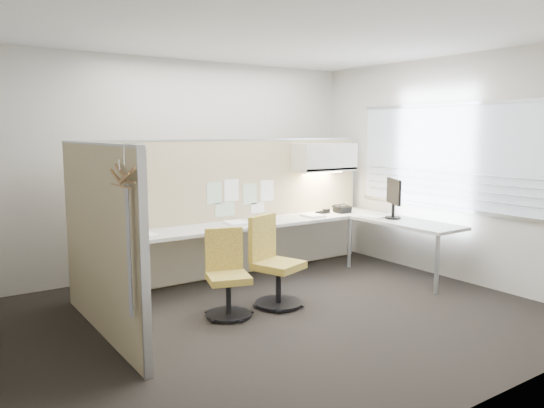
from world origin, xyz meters
TOP-DOWN VIEW (x-y plane):
  - floor at (0.00, 0.00)m, footprint 5.50×4.50m
  - ceiling at (0.00, 0.00)m, footprint 5.50×4.50m
  - wall_back at (0.00, 2.25)m, footprint 5.50×0.02m
  - wall_front at (0.00, -2.25)m, footprint 5.50×0.02m
  - wall_right at (2.75, 0.00)m, footprint 0.02×4.50m
  - window_pane at (2.73, 0.00)m, footprint 0.01×2.80m
  - partition_back at (0.55, 1.60)m, footprint 4.10×0.06m
  - partition_left at (-1.50, 0.50)m, footprint 0.06×2.20m
  - desk at (0.93, 1.13)m, footprint 4.00×2.07m
  - overhead_bin at (1.90, 1.39)m, footprint 0.90×0.36m
  - task_light_strip at (1.90, 1.39)m, footprint 0.60×0.06m
  - pinned_papers at (0.63, 1.57)m, footprint 1.01×0.00m
  - poster at (-1.05, 1.57)m, footprint 0.28×0.00m
  - chair_left at (-0.30, 0.29)m, footprint 0.51×0.52m
  - chair_right at (0.27, 0.29)m, footprint 0.57×0.59m
  - monitor at (2.30, 0.47)m, footprint 0.27×0.45m
  - phone at (2.10, 1.24)m, footprint 0.21×0.21m
  - stapler at (1.72, 1.28)m, footprint 0.15×0.08m
  - tape_dispenser at (1.88, 1.32)m, footprint 0.11×0.08m
  - coat_hook at (-1.58, -0.44)m, footprint 0.18×0.43m
  - paper_stack_0 at (-0.82, 1.19)m, footprint 0.25×0.31m
  - paper_stack_1 at (0.38, 1.25)m, footprint 0.27×0.33m
  - paper_stack_2 at (0.76, 1.25)m, footprint 0.28×0.34m
  - paper_stack_3 at (1.54, 1.20)m, footprint 0.24×0.31m
  - paper_stack_4 at (2.17, 0.72)m, footprint 0.28×0.33m

SIDE VIEW (x-z plane):
  - floor at x=0.00m, z-range -0.01..0.00m
  - chair_left at x=-0.30m, z-range -0.03..0.84m
  - chair_right at x=0.27m, z-range -0.03..0.93m
  - desk at x=0.93m, z-range 0.24..0.97m
  - paper_stack_4 at x=2.17m, z-range 0.73..0.75m
  - paper_stack_2 at x=0.76m, z-range 0.73..0.75m
  - paper_stack_0 at x=-0.82m, z-range 0.73..0.76m
  - paper_stack_3 at x=1.54m, z-range 0.73..0.76m
  - paper_stack_1 at x=0.38m, z-range 0.73..0.77m
  - stapler at x=1.72m, z-range 0.73..0.78m
  - tape_dispenser at x=1.88m, z-range 0.73..0.79m
  - phone at x=2.10m, z-range 0.72..0.84m
  - partition_back at x=0.55m, z-range 0.00..1.75m
  - partition_left at x=-1.50m, z-range 0.00..1.75m
  - monitor at x=2.30m, z-range 0.77..1.29m
  - pinned_papers at x=0.63m, z-range 0.80..1.27m
  - task_light_strip at x=1.90m, z-range 1.29..1.31m
  - wall_back at x=0.00m, z-range 0.00..2.80m
  - wall_front at x=0.00m, z-range 0.00..2.80m
  - wall_right at x=2.75m, z-range 0.00..2.80m
  - poster at x=-1.05m, z-range 1.24..1.59m
  - coat_hook at x=-1.58m, z-range 0.77..2.08m
  - overhead_bin at x=1.90m, z-range 1.32..1.70m
  - window_pane at x=2.73m, z-range 0.90..2.20m
  - ceiling at x=0.00m, z-range 2.80..2.81m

